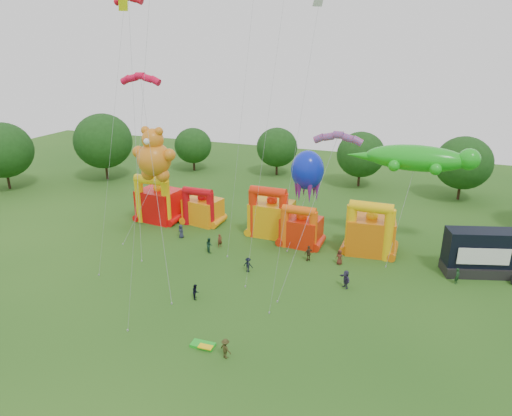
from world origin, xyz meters
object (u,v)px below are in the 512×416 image
(spectator_0, at_px, (181,231))
(spectator_4, at_px, (309,253))
(bouncy_castle_2, at_px, (271,216))
(octopus_kite, at_px, (305,182))
(teddy_bear_kite, at_px, (147,181))
(bouncy_castle_0, at_px, (158,203))
(stage_trailer, at_px, (482,253))
(gecko_kite, at_px, (409,184))

(spectator_0, relative_size, spectator_4, 0.94)
(bouncy_castle_2, bearing_deg, octopus_kite, 23.46)
(teddy_bear_kite, xyz_separation_m, octopus_kite, (18.54, 7.52, -0.26))
(bouncy_castle_2, xyz_separation_m, spectator_4, (6.60, -5.77, -1.67))
(bouncy_castle_0, xyz_separation_m, stage_trailer, (41.46, -1.36, -0.18))
(bouncy_castle_2, distance_m, spectator_4, 8.92)
(stage_trailer, xyz_separation_m, teddy_bear_kite, (-39.44, -3.72, 4.95))
(gecko_kite, height_order, octopus_kite, gecko_kite)
(gecko_kite, relative_size, octopus_kite, 1.35)
(spectator_0, height_order, spectator_4, spectator_4)
(teddy_bear_kite, distance_m, octopus_kite, 20.01)
(bouncy_castle_0, relative_size, spectator_4, 3.65)
(bouncy_castle_2, relative_size, octopus_kite, 0.62)
(bouncy_castle_2, relative_size, spectator_4, 3.64)
(octopus_kite, bearing_deg, spectator_4, -70.69)
(stage_trailer, bearing_deg, octopus_kite, 169.70)
(bouncy_castle_0, distance_m, teddy_bear_kite, 7.26)
(teddy_bear_kite, xyz_separation_m, gecko_kite, (31.02, 7.20, 0.87))
(bouncy_castle_2, xyz_separation_m, gecko_kite, (16.45, 1.40, 5.66))
(stage_trailer, height_order, spectator_0, stage_trailer)
(spectator_0, bearing_deg, spectator_4, 17.39)
(bouncy_castle_0, xyz_separation_m, teddy_bear_kite, (2.03, -5.08, 4.78))
(bouncy_castle_0, bearing_deg, gecko_kite, 3.66)
(stage_trailer, relative_size, spectator_4, 4.42)
(bouncy_castle_2, height_order, spectator_0, bouncy_castle_2)
(bouncy_castle_2, relative_size, spectator_0, 3.86)
(gecko_kite, height_order, spectator_0, gecko_kite)
(bouncy_castle_0, distance_m, spectator_4, 23.80)
(gecko_kite, xyz_separation_m, spectator_4, (-9.85, -7.18, -7.32))
(stage_trailer, bearing_deg, teddy_bear_kite, -174.61)
(bouncy_castle_2, xyz_separation_m, teddy_bear_kite, (-14.57, -5.79, 4.78))
(stage_trailer, bearing_deg, spectator_0, -175.08)
(octopus_kite, bearing_deg, bouncy_castle_2, -156.54)
(octopus_kite, xyz_separation_m, spectator_0, (-14.51, -6.84, -6.24))
(bouncy_castle_0, xyz_separation_m, spectator_4, (23.19, -5.06, -1.67))
(bouncy_castle_2, relative_size, teddy_bear_kite, 0.48)
(teddy_bear_kite, relative_size, octopus_kite, 1.27)
(gecko_kite, bearing_deg, spectator_0, -166.41)
(stage_trailer, xyz_separation_m, octopus_kite, (-20.90, 3.80, 4.69))
(spectator_0, bearing_deg, bouncy_castle_0, 163.53)
(teddy_bear_kite, relative_size, spectator_0, 7.96)
(spectator_4, bearing_deg, octopus_kite, -118.20)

